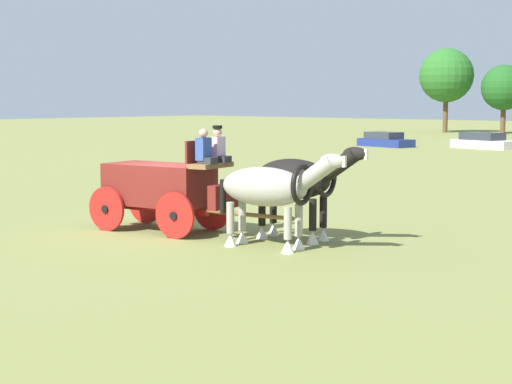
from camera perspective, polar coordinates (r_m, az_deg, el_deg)
The scene contains 8 objects.
ground_plane at distance 20.87m, azimuth -6.90°, elevation -2.74°, with size 220.00×220.00×0.00m, color olive.
show_wagon at distance 20.61m, azimuth -6.58°, elevation 0.44°, with size 5.75×2.13×2.74m.
draft_horse_near at distance 19.13m, azimuth 2.98°, elevation 0.75°, with size 3.04×1.27×2.30m.
draft_horse_off at distance 18.01m, azimuth 0.99°, elevation 0.18°, with size 3.21×1.23×2.22m.
parked_vehicle_a at distance 58.75m, azimuth 9.20°, elevation 3.67°, with size 4.45×2.58×1.05m.
parked_vehicle_b at distance 57.99m, azimuth 15.97°, elevation 3.48°, with size 4.83×2.81×1.10m.
tree_a at distance 85.26m, azimuth 13.45°, elevation 8.09°, with size 5.55×5.55×8.66m.
tree_b at distance 83.66m, azimuth 17.30°, elevation 7.13°, with size 4.52×4.52×6.86m.
Camera 1 is at (15.32, -13.77, 3.37)m, focal length 56.00 mm.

